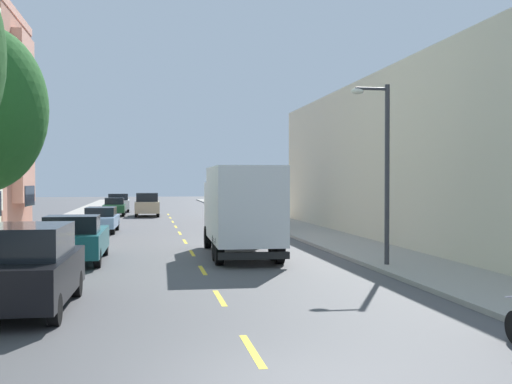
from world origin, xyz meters
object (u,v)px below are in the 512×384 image
(delivery_box_truck, at_px, (241,206))
(parked_hatchback_forest, at_px, (114,207))
(parked_pickup_navy, at_px, (251,216))
(parked_sedan_orange, at_px, (231,211))
(parked_sedan_sky, at_px, (101,219))
(moving_champagne_sedan, at_px, (147,204))
(parked_suv_black, at_px, (27,267))
(parked_pickup_white, at_px, (118,203))
(parked_pickup_teal, at_px, (76,239))
(street_lamp, at_px, (382,159))

(delivery_box_truck, relative_size, parked_hatchback_forest, 1.93)
(parked_pickup_navy, relative_size, parked_hatchback_forest, 1.32)
(parked_sedan_orange, xyz_separation_m, parked_hatchback_forest, (-8.71, 8.28, 0.01))
(parked_sedan_sky, bearing_deg, parked_sedan_orange, 46.44)
(parked_sedan_orange, relative_size, moving_champagne_sedan, 0.95)
(parked_suv_black, height_order, parked_pickup_white, parked_suv_black)
(parked_pickup_teal, relative_size, parked_hatchback_forest, 1.33)
(delivery_box_truck, bearing_deg, parked_hatchback_forest, 101.86)
(street_lamp, height_order, parked_pickup_white, street_lamp)
(parked_suv_black, distance_m, parked_sedan_orange, 32.26)
(parked_pickup_teal, relative_size, parked_pickup_navy, 1.00)
(parked_hatchback_forest, bearing_deg, moving_champagne_sedan, -22.52)
(street_lamp, bearing_deg, parked_sedan_sky, 121.52)
(parked_suv_black, distance_m, parked_pickup_navy, 24.34)
(delivery_box_truck, xyz_separation_m, parked_hatchback_forest, (-6.29, 29.94, -1.19))
(parked_suv_black, distance_m, parked_pickup_white, 46.28)
(street_lamp, height_order, parked_pickup_navy, street_lamp)
(parked_pickup_white, relative_size, moving_champagne_sedan, 1.12)
(parked_sedan_orange, height_order, moving_champagne_sedan, moving_champagne_sedan)
(parked_suv_black, distance_m, parked_sedan_sky, 22.03)
(parked_pickup_navy, distance_m, parked_sedan_sky, 8.77)
(street_lamp, distance_m, parked_pickup_teal, 11.17)
(street_lamp, xyz_separation_m, parked_sedan_orange, (-1.71, 25.85, -2.91))
(parked_pickup_navy, xyz_separation_m, parked_sedan_sky, (-8.75, -0.65, -0.08))
(delivery_box_truck, bearing_deg, parked_sedan_orange, 83.61)
(parked_hatchback_forest, bearing_deg, parked_sedan_orange, -43.53)
(street_lamp, bearing_deg, parked_sedan_orange, 93.78)
(parked_pickup_teal, distance_m, parked_suv_black, 8.64)
(street_lamp, bearing_deg, parked_pickup_navy, 95.11)
(parked_sedan_orange, bearing_deg, street_lamp, -86.22)
(delivery_box_truck, relative_size, parked_suv_black, 1.60)
(parked_sedan_orange, bearing_deg, parked_pickup_navy, -89.00)
(parked_hatchback_forest, height_order, parked_pickup_white, parked_pickup_white)
(parked_sedan_sky, distance_m, moving_champagne_sedan, 16.41)
(parked_sedan_orange, bearing_deg, parked_suv_black, -105.59)
(parked_sedan_sky, bearing_deg, parked_hatchback_forest, 90.37)
(parked_hatchback_forest, bearing_deg, parked_suv_black, -89.94)
(parked_sedan_sky, bearing_deg, moving_champagne_sedan, 80.96)
(delivery_box_truck, height_order, parked_suv_black, delivery_box_truck)
(delivery_box_truck, bearing_deg, parked_pickup_navy, 79.02)
(parked_suv_black, bearing_deg, parked_sedan_orange, 74.41)
(street_lamp, relative_size, moving_champagne_sedan, 1.25)
(parked_suv_black, relative_size, moving_champagne_sedan, 1.01)
(delivery_box_truck, distance_m, parked_sedan_sky, 14.09)
(delivery_box_truck, relative_size, parked_pickup_teal, 1.46)
(street_lamp, bearing_deg, moving_champagne_sedan, 103.18)
(parked_pickup_teal, height_order, parked_pickup_navy, same)
(parked_pickup_navy, height_order, parked_hatchback_forest, parked_pickup_navy)
(parked_hatchback_forest, xyz_separation_m, moving_champagne_sedan, (2.69, -1.12, 0.23))
(parked_pickup_teal, relative_size, parked_pickup_white, 0.99)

